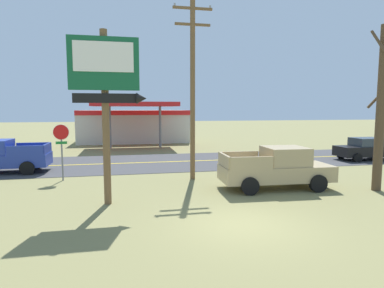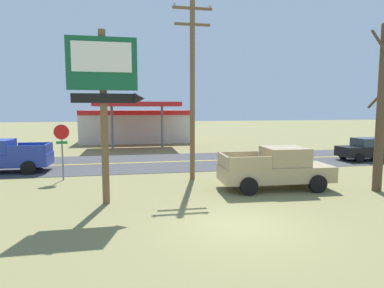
{
  "view_description": "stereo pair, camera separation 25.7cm",
  "coord_description": "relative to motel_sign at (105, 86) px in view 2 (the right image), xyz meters",
  "views": [
    {
      "loc": [
        -3.67,
        -9.71,
        3.75
      ],
      "look_at": [
        0.0,
        8.0,
        1.8
      ],
      "focal_mm": 30.53,
      "sensor_mm": 36.0,
      "label": 1
    },
    {
      "loc": [
        -3.42,
        -9.76,
        3.75
      ],
      "look_at": [
        0.0,
        8.0,
        1.8
      ],
      "focal_mm": 30.53,
      "sensor_mm": 36.0,
      "label": 2
    }
  ],
  "objects": [
    {
      "name": "road_asphalt",
      "position": [
        4.31,
        9.79,
        -4.62
      ],
      "size": [
        140.0,
        8.0,
        0.02
      ],
      "primitive_type": "cube",
      "color": "#3D3D3F",
      "rests_on": "ground"
    },
    {
      "name": "gas_station",
      "position": [
        1.67,
        24.73,
        -2.68
      ],
      "size": [
        12.0,
        11.5,
        4.4
      ],
      "color": "beige",
      "rests_on": "ground"
    },
    {
      "name": "bare_tree",
      "position": [
        12.01,
        -0.18,
        -0.74
      ],
      "size": [
        1.27,
        1.41,
        7.64
      ],
      "color": "brown",
      "rests_on": "ground"
    },
    {
      "name": "motel_sign",
      "position": [
        0.0,
        0.0,
        0.0
      ],
      "size": [
        2.88,
        0.54,
        6.73
      ],
      "color": "brown",
      "rests_on": "ground"
    },
    {
      "name": "pickup_blue_on_road",
      "position": [
        -6.49,
        7.79,
        -3.66
      ],
      "size": [
        5.2,
        2.24,
        1.96
      ],
      "color": "#233893",
      "rests_on": "ground"
    },
    {
      "name": "car_black_near_lane",
      "position": [
        17.96,
        7.79,
        -3.8
      ],
      "size": [
        4.2,
        2.0,
        1.64
      ],
      "color": "black",
      "rests_on": "ground"
    },
    {
      "name": "utility_pole",
      "position": [
        4.17,
        3.95,
        0.37
      ],
      "size": [
        2.05,
        0.26,
        9.35
      ],
      "color": "brown",
      "rests_on": "ground"
    },
    {
      "name": "ground_plane",
      "position": [
        4.31,
        -3.21,
        -4.63
      ],
      "size": [
        180.0,
        180.0,
        0.0
      ],
      "primitive_type": "plane",
      "color": "olive"
    },
    {
      "name": "road_centre_line",
      "position": [
        4.31,
        9.79,
        -4.6
      ],
      "size": [
        126.0,
        0.2,
        0.01
      ],
      "primitive_type": "cube",
      "color": "gold",
      "rests_on": "road_asphalt"
    },
    {
      "name": "pickup_tan_parked_on_lawn",
      "position": [
        7.65,
        1.12,
        -3.66
      ],
      "size": [
        5.28,
        2.41,
        1.96
      ],
      "color": "tan",
      "rests_on": "ground"
    },
    {
      "name": "stop_sign",
      "position": [
        -2.59,
        4.95,
        -2.6
      ],
      "size": [
        0.8,
        0.08,
        2.95
      ],
      "color": "slate",
      "rests_on": "ground"
    }
  ]
}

